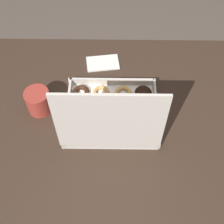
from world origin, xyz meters
TOP-DOWN VIEW (x-y plane):
  - ground_plane at (0.00, 0.00)m, footprint 8.00×8.00m
  - dining_table at (0.00, 0.00)m, footprint 1.02×0.79m
  - donut_box at (-0.01, 0.01)m, footprint 0.31×0.27m
  - coffee_mug at (0.24, -0.05)m, footprint 0.08×0.08m
  - paper_napkin at (0.03, -0.26)m, footprint 0.13×0.09m

SIDE VIEW (x-z plane):
  - ground_plane at x=0.00m, z-range 0.00..0.00m
  - dining_table at x=0.00m, z-range 0.25..0.95m
  - paper_napkin at x=0.03m, z-range 0.71..0.71m
  - coffee_mug at x=0.24m, z-range 0.71..0.79m
  - donut_box at x=-0.01m, z-range 0.62..0.91m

